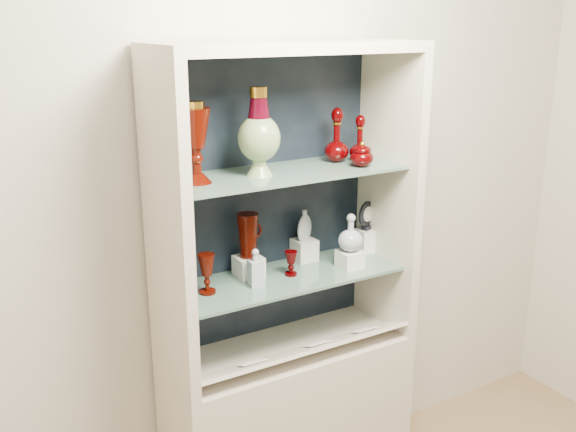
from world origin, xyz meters
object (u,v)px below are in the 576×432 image
enamel_urn (259,132)px  clear_square_bottle (256,267)px  lidded_bowl (362,154)px  ruby_goblet_small (291,263)px  cobalt_goblet (178,278)px  ruby_goblet_tall (207,274)px  pedestal_lamp_left (166,148)px  ruby_decanter_a (360,135)px  clear_round_decanter (351,233)px  flat_flask (304,224)px  cameo_medallion (367,215)px  pedestal_lamp_right (196,143)px  ruby_decanter_b (337,133)px  ruby_pitcher (248,235)px

enamel_urn → clear_square_bottle: size_ratio=2.15×
lidded_bowl → ruby_goblet_small: size_ratio=1.02×
cobalt_goblet → ruby_goblet_tall: cobalt_goblet is taller
pedestal_lamp_left → ruby_decanter_a: (0.79, -0.05, -0.02)m
clear_round_decanter → flat_flask: bearing=124.6°
ruby_goblet_tall → flat_flask: flat_flask is taller
ruby_goblet_tall → cameo_medallion: size_ratio=1.18×
ruby_decanter_a → lidded_bowl: (-0.05, -0.09, -0.05)m
cameo_medallion → clear_square_bottle: bearing=170.1°
pedestal_lamp_right → flat_flask: pedestal_lamp_right is taller
enamel_urn → ruby_decanter_b: bearing=8.2°
pedestal_lamp_left → ruby_decanter_a: 0.79m
ruby_decanter_a → ruby_goblet_tall: (-0.68, -0.01, -0.45)m
pedestal_lamp_left → ruby_decanter_b: (0.70, -0.02, -0.01)m
ruby_goblet_small → ruby_pitcher: ruby_pitcher is taller
lidded_bowl → clear_round_decanter: (-0.02, 0.02, -0.33)m
enamel_urn → ruby_pitcher: enamel_urn is taller
pedestal_lamp_right → lidded_bowl: (0.65, -0.08, -0.09)m
pedestal_lamp_right → flat_flask: bearing=12.3°
enamel_urn → ruby_goblet_tall: enamel_urn is taller
ruby_goblet_small → ruby_pitcher: 0.20m
pedestal_lamp_left → cameo_medallion: 0.96m
pedestal_lamp_right → clear_round_decanter: bearing=-5.0°
ruby_goblet_tall → ruby_goblet_small: size_ratio=1.53×
enamel_urn → clear_round_decanter: 0.58m
ruby_decanter_a → clear_square_bottle: 0.67m
ruby_goblet_tall → clear_square_bottle: ruby_goblet_tall is taller
ruby_decanter_b → clear_round_decanter: bearing=-84.5°
ruby_decanter_b → flat_flask: (-0.10, 0.07, -0.38)m
ruby_decanter_b → lidded_bowl: (0.03, -0.12, -0.06)m
clear_square_bottle → lidded_bowl: bearing=-6.4°
ruby_decanter_a → cameo_medallion: size_ratio=1.61×
enamel_urn → clear_round_decanter: bearing=-6.5°
enamel_urn → clear_round_decanter: enamel_urn is taller
cobalt_goblet → flat_flask: size_ratio=1.20×
enamel_urn → flat_flask: (0.27, 0.12, -0.42)m
cobalt_goblet → cameo_medallion: (0.88, 0.06, 0.09)m
cobalt_goblet → cameo_medallion: size_ratio=1.23×
cobalt_goblet → ruby_goblet_tall: size_ratio=1.05×
pedestal_lamp_right → cobalt_goblet: size_ratio=1.78×
pedestal_lamp_left → ruby_decanter_a: pedestal_lamp_left is taller
clear_square_bottle → cameo_medallion: bearing=9.0°
pedestal_lamp_right → clear_round_decanter: (0.62, -0.05, -0.42)m
enamel_urn → ruby_decanter_a: size_ratio=1.54×
ruby_pitcher → clear_round_decanter: bearing=-32.5°
clear_round_decanter → ruby_decanter_b: bearing=95.5°
ruby_decanter_a → ruby_goblet_tall: size_ratio=1.37×
enamel_urn → lidded_bowl: enamel_urn is taller
cobalt_goblet → ruby_goblet_small: (0.46, -0.01, -0.03)m
ruby_decanter_a → cobalt_goblet: 0.90m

